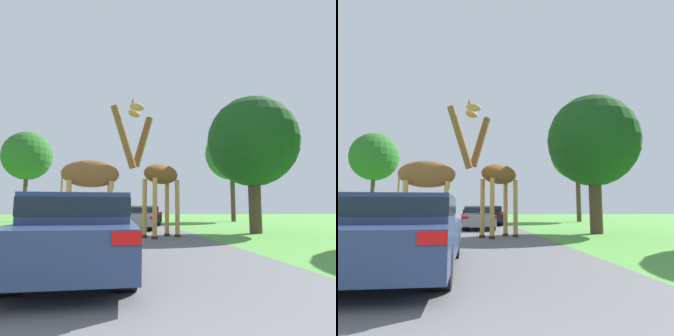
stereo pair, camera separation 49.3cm
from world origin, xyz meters
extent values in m
cube|color=#5B5B5E|center=(0.00, 30.00, 0.00)|extent=(6.79, 120.00, 0.00)
cylinder|color=tan|center=(1.28, 10.84, 1.17)|extent=(0.18, 0.18, 2.34)
cylinder|color=#2D2319|center=(1.28, 10.84, 0.05)|extent=(0.24, 0.24, 0.11)
cylinder|color=tan|center=(0.93, 11.36, 1.17)|extent=(0.18, 0.18, 2.34)
cylinder|color=#2D2319|center=(0.93, 11.36, 0.05)|extent=(0.24, 0.24, 0.11)
cylinder|color=tan|center=(2.30, 11.52, 1.17)|extent=(0.18, 0.18, 2.34)
cylinder|color=#2D2319|center=(2.30, 11.52, 0.05)|extent=(0.24, 0.24, 0.11)
cylinder|color=tan|center=(1.94, 12.04, 1.17)|extent=(0.18, 0.18, 2.34)
cylinder|color=#2D2319|center=(1.94, 12.04, 0.05)|extent=(0.24, 0.24, 0.11)
ellipsoid|color=brown|center=(1.61, 11.44, 2.56)|extent=(1.86, 1.59, 0.82)
cylinder|color=brown|center=(0.80, 10.89, 3.79)|extent=(0.92, 0.75, 2.09)
ellipsoid|color=tan|center=(0.44, 10.65, 4.84)|extent=(0.60, 0.51, 0.30)
cylinder|color=tan|center=(2.30, 11.90, 1.92)|extent=(0.06, 0.06, 1.29)
cone|color=brown|center=(0.61, 10.69, 5.07)|extent=(0.07, 0.07, 0.16)
cone|color=brown|center=(0.54, 10.80, 5.07)|extent=(0.07, 0.07, 0.16)
cylinder|color=tan|center=(-0.41, 10.20, 1.04)|extent=(0.18, 0.18, 2.08)
cylinder|color=#2D2319|center=(-0.41, 10.20, 0.05)|extent=(0.23, 0.23, 0.11)
cylinder|color=tan|center=(-0.35, 9.69, 1.04)|extent=(0.18, 0.18, 2.08)
cylinder|color=#2D2319|center=(-0.35, 9.69, 0.05)|extent=(0.23, 0.23, 0.11)
cylinder|color=tan|center=(-1.78, 10.02, 1.04)|extent=(0.18, 0.18, 2.08)
cylinder|color=#2D2319|center=(-1.78, 10.02, 0.05)|extent=(0.23, 0.23, 0.11)
cylinder|color=tan|center=(-1.72, 9.52, 1.04)|extent=(0.18, 0.18, 2.08)
cylinder|color=#2D2319|center=(-1.72, 9.52, 0.05)|extent=(0.23, 0.23, 0.11)
ellipsoid|color=brown|center=(-1.07, 9.86, 2.34)|extent=(2.03, 0.84, 0.94)
cylinder|color=brown|center=(0.03, 10.00, 3.72)|extent=(1.01, 0.39, 2.34)
ellipsoid|color=tan|center=(0.50, 10.06, 4.90)|extent=(0.59, 0.31, 0.30)
cylinder|color=tan|center=(-2.00, 9.74, 1.77)|extent=(0.06, 0.06, 1.14)
cone|color=brown|center=(0.33, 10.10, 5.13)|extent=(0.07, 0.07, 0.16)
cone|color=brown|center=(0.35, 9.97, 5.13)|extent=(0.07, 0.07, 0.16)
cube|color=navy|center=(-0.71, 4.99, 0.57)|extent=(1.85, 4.65, 0.61)
cube|color=navy|center=(-0.71, 4.99, 1.12)|extent=(1.67, 2.09, 0.48)
cube|color=#19232D|center=(-0.71, 4.99, 1.14)|extent=(1.69, 2.11, 0.29)
cube|color=red|center=(0.05, 2.65, 0.79)|extent=(0.33, 0.03, 0.15)
cylinder|color=black|center=(-1.45, 6.38, 0.31)|extent=(0.37, 0.61, 0.61)
cylinder|color=black|center=(0.03, 6.38, 0.31)|extent=(0.37, 0.61, 0.61)
cylinder|color=black|center=(-1.45, 3.59, 0.31)|extent=(0.37, 0.61, 0.61)
cylinder|color=black|center=(0.03, 3.59, 0.31)|extent=(0.37, 0.61, 0.61)
cube|color=gray|center=(0.91, 16.70, 0.52)|extent=(1.76, 4.16, 0.55)
cube|color=gray|center=(0.91, 16.70, 1.06)|extent=(1.58, 1.87, 0.53)
cube|color=#19232D|center=(0.91, 16.70, 1.09)|extent=(1.60, 1.89, 0.32)
cube|color=red|center=(0.19, 14.61, 0.72)|extent=(0.32, 0.03, 0.13)
cube|color=red|center=(1.63, 14.61, 0.72)|extent=(0.32, 0.03, 0.13)
cylinder|color=black|center=(0.21, 17.95, 0.29)|extent=(0.35, 0.58, 0.58)
cylinder|color=black|center=(1.62, 17.95, 0.29)|extent=(0.35, 0.58, 0.58)
cylinder|color=black|center=(0.21, 15.45, 0.29)|extent=(0.35, 0.58, 0.58)
cylinder|color=black|center=(1.62, 15.45, 0.29)|extent=(0.35, 0.58, 0.58)
cube|color=#561914|center=(0.60, 27.10, 0.51)|extent=(1.81, 4.48, 0.51)
cube|color=#561914|center=(0.60, 27.10, 0.97)|extent=(1.63, 2.02, 0.41)
cube|color=#19232D|center=(0.60, 27.10, 0.99)|extent=(1.65, 2.04, 0.25)
cube|color=red|center=(-0.14, 24.85, 0.69)|extent=(0.33, 0.03, 0.12)
cube|color=red|center=(1.35, 24.85, 0.69)|extent=(0.33, 0.03, 0.12)
cylinder|color=black|center=(-0.12, 28.45, 0.31)|extent=(0.36, 0.61, 0.61)
cylinder|color=black|center=(1.33, 28.45, 0.31)|extent=(0.36, 0.61, 0.61)
cylinder|color=black|center=(-0.12, 25.76, 0.31)|extent=(0.36, 0.61, 0.61)
cylinder|color=black|center=(1.33, 25.76, 0.31)|extent=(0.36, 0.61, 0.61)
cube|color=black|center=(1.85, 21.71, 0.63)|extent=(1.79, 4.58, 0.67)
cube|color=black|center=(1.85, 21.71, 1.17)|extent=(1.61, 2.06, 0.41)
cube|color=#19232D|center=(1.85, 21.71, 1.19)|extent=(1.63, 2.08, 0.24)
cube|color=red|center=(1.12, 19.41, 0.87)|extent=(0.32, 0.03, 0.16)
cube|color=red|center=(2.59, 19.41, 0.87)|extent=(0.32, 0.03, 0.16)
cylinder|color=black|center=(1.14, 23.08, 0.35)|extent=(0.36, 0.70, 0.70)
cylinder|color=black|center=(2.57, 23.08, 0.35)|extent=(0.36, 0.70, 0.70)
cylinder|color=black|center=(1.14, 20.33, 0.35)|extent=(0.36, 0.70, 0.70)
cylinder|color=black|center=(2.57, 20.33, 0.35)|extent=(0.36, 0.70, 0.70)
cylinder|color=#4C3828|center=(10.76, 27.10, 2.93)|extent=(0.44, 0.44, 5.86)
sphere|color=#2D7028|center=(10.76, 27.10, 6.65)|extent=(5.22, 5.22, 5.22)
cylinder|color=#4C3828|center=(6.33, 12.85, 1.89)|extent=(0.60, 0.60, 3.78)
sphere|color=#194719|center=(6.33, 12.85, 4.44)|extent=(4.41, 4.41, 4.41)
cylinder|color=#4C3828|center=(-9.04, 29.56, 2.80)|extent=(0.38, 0.38, 5.59)
sphere|color=#286623|center=(-9.04, 29.56, 6.30)|extent=(4.67, 4.67, 4.67)
camera|label=1|loc=(-0.03, -0.71, 1.09)|focal=32.00mm
camera|label=2|loc=(0.46, -0.78, 1.09)|focal=32.00mm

